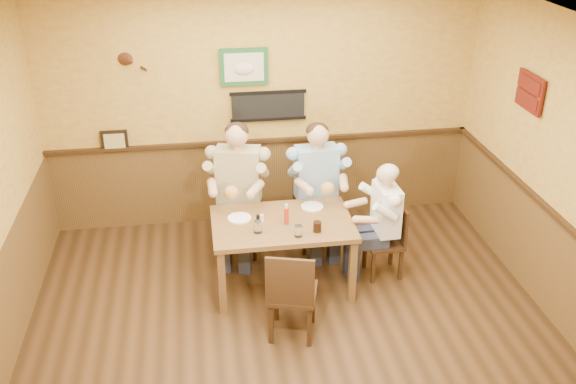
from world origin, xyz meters
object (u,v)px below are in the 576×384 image
at_px(cola_tumbler, 317,227).
at_px(pepper_shaker, 258,219).
at_px(chair_near_side, 292,291).
at_px(diner_blue_polo, 316,192).
at_px(dining_table, 282,230).
at_px(hot_sauce_bottle, 286,215).
at_px(chair_right_end, 384,241).
at_px(water_glass_left, 258,227).
at_px(diner_tan_shirt, 239,196).
at_px(chair_back_right, 315,208).
at_px(water_glass_mid, 298,231).
at_px(salt_shaker, 262,219).
at_px(diner_white_elder, 385,227).
at_px(chair_back_left, 240,213).

bearing_deg(cola_tumbler, pepper_shaker, 154.34).
distance_m(chair_near_side, diner_blue_polo, 1.62).
bearing_deg(dining_table, hot_sauce_bottle, -54.10).
relative_size(chair_right_end, water_glass_left, 6.71).
bearing_deg(diner_tan_shirt, dining_table, -49.58).
xyz_separation_m(chair_back_right, diner_tan_shirt, (-0.85, -0.01, 0.23)).
relative_size(water_glass_mid, pepper_shaker, 1.40).
bearing_deg(water_glass_left, diner_tan_shirt, 96.83).
xyz_separation_m(chair_right_end, pepper_shaker, (-1.32, -0.03, 0.39)).
relative_size(water_glass_mid, salt_shaker, 1.36).
bearing_deg(diner_blue_polo, chair_back_right, -4.35).
xyz_separation_m(chair_right_end, cola_tumbler, (-0.77, -0.29, 0.40)).
bearing_deg(pepper_shaker, cola_tumbler, -25.66).
bearing_deg(pepper_shaker, chair_back_right, 44.83).
bearing_deg(chair_right_end, cola_tumbler, -71.87).
bearing_deg(diner_white_elder, chair_back_left, -117.46).
bearing_deg(diner_white_elder, diner_blue_polo, -141.57).
height_order(diner_white_elder, pepper_shaker, diner_white_elder).
distance_m(water_glass_mid, salt_shaker, 0.45).
bearing_deg(water_glass_left, pepper_shaker, 83.49).
distance_m(chair_back_right, cola_tumbler, 1.05).
bearing_deg(chair_near_side, diner_white_elder, -127.39).
height_order(diner_blue_polo, salt_shaker, diner_blue_polo).
bearing_deg(dining_table, diner_blue_polo, 56.80).
distance_m(hot_sauce_bottle, pepper_shaker, 0.29).
bearing_deg(water_glass_left, chair_right_end, 9.24).
bearing_deg(chair_right_end, chair_near_side, -55.36).
relative_size(chair_right_end, pepper_shaker, 9.70).
xyz_separation_m(diner_tan_shirt, pepper_shaker, (0.13, -0.71, 0.10)).
relative_size(diner_blue_polo, diner_white_elder, 1.17).
bearing_deg(salt_shaker, water_glass_mid, -45.59).
relative_size(diner_tan_shirt, water_glass_mid, 11.97).
bearing_deg(hot_sauce_bottle, chair_near_side, -94.22).
relative_size(salt_shaker, pepper_shaker, 1.03).
height_order(chair_back_right, water_glass_mid, chair_back_right).
height_order(cola_tumbler, pepper_shaker, cola_tumbler).
height_order(diner_white_elder, water_glass_left, diner_white_elder).
xyz_separation_m(water_glass_left, cola_tumbler, (0.57, -0.07, -0.01)).
bearing_deg(dining_table, water_glass_left, -146.36).
distance_m(chair_back_right, water_glass_left, 1.23).
distance_m(chair_right_end, hot_sauce_bottle, 1.14).
height_order(diner_tan_shirt, diner_white_elder, diner_tan_shirt).
distance_m(chair_back_left, water_glass_mid, 1.18).
xyz_separation_m(diner_blue_polo, pepper_shaker, (-0.72, -0.72, 0.12)).
bearing_deg(hot_sauce_bottle, diner_tan_shirt, 117.71).
distance_m(diner_white_elder, pepper_shaker, 1.34).
bearing_deg(water_glass_mid, chair_right_end, 19.87).
bearing_deg(diner_blue_polo, chair_right_end, -53.62).
bearing_deg(diner_blue_polo, salt_shaker, -137.74).
relative_size(diner_tan_shirt, pepper_shaker, 16.80).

